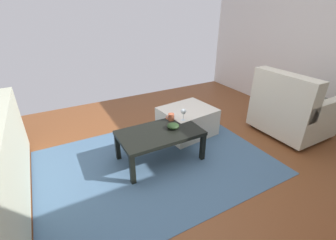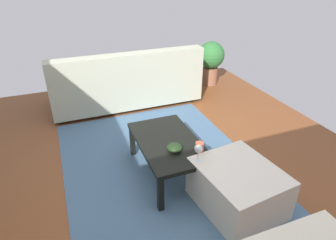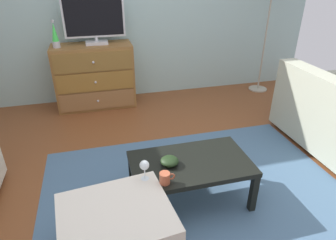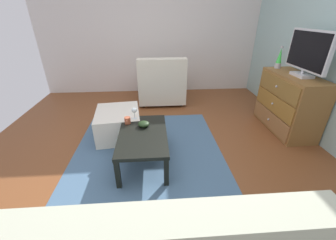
{
  "view_description": "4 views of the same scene",
  "coord_description": "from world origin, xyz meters",
  "px_view_note": "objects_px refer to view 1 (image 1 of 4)",
  "views": [
    {
      "loc": [
        1.15,
        1.82,
        1.68
      ],
      "look_at": [
        0.18,
        0.06,
        0.68
      ],
      "focal_mm": 24.7,
      "sensor_mm": 36.0,
      "label": 1
    },
    {
      "loc": [
        -2.06,
        0.61,
        1.88
      ],
      "look_at": [
        0.2,
        -0.27,
        0.56
      ],
      "focal_mm": 31.4,
      "sensor_mm": 36.0,
      "label": 2
    },
    {
      "loc": [
        -0.53,
        -2.01,
        1.73
      ],
      "look_at": [
        -0.02,
        -0.06,
        0.68
      ],
      "focal_mm": 31.13,
      "sensor_mm": 36.0,
      "label": 3
    },
    {
      "loc": [
        2.22,
        -0.11,
        1.62
      ],
      "look_at": [
        -0.0,
        0.06,
        0.48
      ],
      "focal_mm": 22.41,
      "sensor_mm": 36.0,
      "label": 4
    }
  ],
  "objects_px": {
    "ottoman": "(187,121)",
    "armchair": "(291,110)",
    "coffee_table": "(160,135)",
    "wine_glass": "(183,112)",
    "mug": "(171,117)",
    "bowl_decorative": "(173,126)"
  },
  "relations": [
    {
      "from": "ottoman",
      "to": "mug",
      "type": "bearing_deg",
      "value": 26.68
    },
    {
      "from": "wine_glass",
      "to": "mug",
      "type": "xyz_separation_m",
      "value": [
        0.13,
        -0.08,
        -0.07
      ]
    },
    {
      "from": "coffee_table",
      "to": "ottoman",
      "type": "bearing_deg",
      "value": -148.64
    },
    {
      "from": "bowl_decorative",
      "to": "armchair",
      "type": "relative_size",
      "value": 0.16
    },
    {
      "from": "coffee_table",
      "to": "armchair",
      "type": "distance_m",
      "value": 1.91
    },
    {
      "from": "wine_glass",
      "to": "armchair",
      "type": "relative_size",
      "value": 0.17
    },
    {
      "from": "wine_glass",
      "to": "mug",
      "type": "relative_size",
      "value": 1.38
    },
    {
      "from": "coffee_table",
      "to": "bowl_decorative",
      "type": "distance_m",
      "value": 0.19
    },
    {
      "from": "coffee_table",
      "to": "bowl_decorative",
      "type": "bearing_deg",
      "value": 177.86
    },
    {
      "from": "coffee_table",
      "to": "ottoman",
      "type": "xyz_separation_m",
      "value": [
        -0.63,
        -0.38,
        -0.14
      ]
    },
    {
      "from": "wine_glass",
      "to": "bowl_decorative",
      "type": "bearing_deg",
      "value": 29.65
    },
    {
      "from": "coffee_table",
      "to": "wine_glass",
      "type": "bearing_deg",
      "value": -163.21
    },
    {
      "from": "wine_glass",
      "to": "bowl_decorative",
      "type": "height_order",
      "value": "wine_glass"
    },
    {
      "from": "mug",
      "to": "ottoman",
      "type": "relative_size",
      "value": 0.16
    },
    {
      "from": "bowl_decorative",
      "to": "ottoman",
      "type": "relative_size",
      "value": 0.2
    },
    {
      "from": "mug",
      "to": "bowl_decorative",
      "type": "relative_size",
      "value": 0.81
    },
    {
      "from": "armchair",
      "to": "ottoman",
      "type": "relative_size",
      "value": 1.3
    },
    {
      "from": "ottoman",
      "to": "armchair",
      "type": "bearing_deg",
      "value": 151.29
    },
    {
      "from": "bowl_decorative",
      "to": "armchair",
      "type": "bearing_deg",
      "value": 170.02
    },
    {
      "from": "coffee_table",
      "to": "ottoman",
      "type": "distance_m",
      "value": 0.75
    },
    {
      "from": "coffee_table",
      "to": "mug",
      "type": "xyz_separation_m",
      "value": [
        -0.26,
        -0.2,
        0.09
      ]
    },
    {
      "from": "coffee_table",
      "to": "armchair",
      "type": "bearing_deg",
      "value": 170.72
    }
  ]
}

